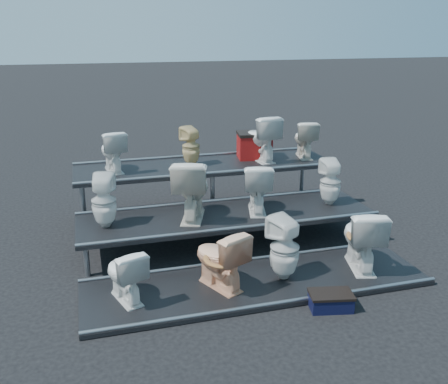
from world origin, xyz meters
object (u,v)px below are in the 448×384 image
object	(u,v)px
step_stool	(331,302)
toilet_6	(257,187)
toilet_2	(285,248)
toilet_4	(104,201)
toilet_0	(125,274)
toilet_3	(362,238)
toilet_5	(192,188)
toilet_1	(220,258)
toilet_7	(330,182)
toilet_9	(191,146)
red_crate	(254,147)
toilet_11	(305,139)
toilet_8	(112,151)
toilet_10	(261,138)

from	to	relation	value
step_stool	toilet_6	bearing A→B (deg)	106.44
toilet_2	toilet_4	distance (m)	2.46
toilet_0	toilet_3	distance (m)	2.98
toilet_5	step_stool	bearing A→B (deg)	138.17
toilet_1	toilet_7	size ratio (longest dim) A/B	1.06
toilet_9	red_crate	world-z (taller)	toilet_9
toilet_11	toilet_9	bearing A→B (deg)	11.55
toilet_0	toilet_2	size ratio (longest dim) A/B	0.80
toilet_0	toilet_6	distance (m)	2.45
toilet_3	red_crate	distance (m)	2.89
toilet_3	toilet_11	distance (m)	2.72
toilet_0	toilet_11	bearing A→B (deg)	-159.93
toilet_0	toilet_5	size ratio (longest dim) A/B	0.74
toilet_5	step_stool	distance (m)	2.46
toilet_5	toilet_11	xyz separation A→B (m)	(2.28, 1.30, 0.29)
toilet_3	toilet_6	world-z (taller)	toilet_6
toilet_3	toilet_8	size ratio (longest dim) A/B	1.25
toilet_6	toilet_8	xyz separation A→B (m)	(-1.93, 1.30, 0.36)
toilet_10	toilet_8	bearing A→B (deg)	-5.88
toilet_6	red_crate	bearing A→B (deg)	-92.46
toilet_4	toilet_6	bearing A→B (deg)	-167.77
toilet_4	toilet_8	size ratio (longest dim) A/B	1.12
toilet_11	toilet_6	bearing A→B (deg)	56.16
toilet_4	toilet_2	bearing A→B (deg)	159.87
toilet_7	toilet_9	bearing A→B (deg)	-29.78
toilet_2	toilet_7	size ratio (longest dim) A/B	1.15
toilet_2	toilet_10	distance (m)	2.79
toilet_5	toilet_7	size ratio (longest dim) A/B	1.25
toilet_8	toilet_3	bearing A→B (deg)	129.31
toilet_5	toilet_6	xyz separation A→B (m)	(0.96, 0.00, -0.07)
toilet_10	red_crate	distance (m)	0.27
toilet_0	toilet_6	size ratio (longest dim) A/B	0.87
toilet_5	toilet_11	distance (m)	2.64
toilet_9	toilet_5	bearing A→B (deg)	55.55
toilet_1	toilet_3	distance (m)	1.87
toilet_2	toilet_10	world-z (taller)	toilet_10
toilet_9	toilet_10	size ratio (longest dim) A/B	0.82
toilet_0	toilet_9	distance (m)	3.03
toilet_5	toilet_6	bearing A→B (deg)	-160.93
toilet_0	toilet_10	bearing A→B (deg)	-152.27
toilet_10	toilet_7	bearing A→B (deg)	110.22
toilet_4	toilet_7	size ratio (longest dim) A/B	1.05
toilet_4	toilet_9	size ratio (longest dim) A/B	1.14
toilet_6	toilet_11	size ratio (longest dim) A/B	1.14
toilet_4	toilet_10	world-z (taller)	toilet_10
toilet_2	toilet_5	bearing A→B (deg)	-78.67
toilet_6	toilet_5	bearing A→B (deg)	15.12
toilet_1	toilet_10	xyz separation A→B (m)	(1.45, 2.60, 0.82)
toilet_5	step_stool	world-z (taller)	toilet_5
toilet_5	toilet_7	world-z (taller)	toilet_5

